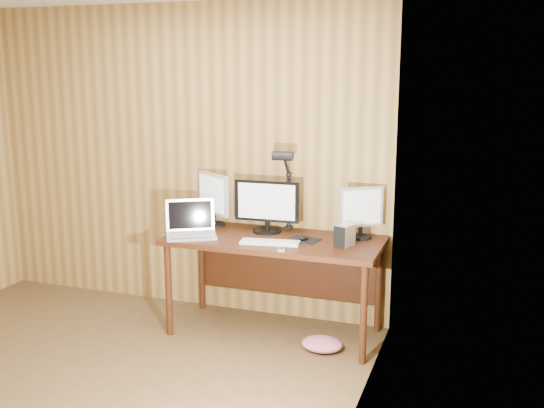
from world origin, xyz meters
The scene contains 14 objects.
room_shell centered at (0.00, 0.00, 1.25)m, with size 4.00×4.00×4.00m.
desk centered at (0.93, 1.70, 0.63)m, with size 1.60×0.70×0.75m.
monitor_center centered at (0.82, 1.79, 0.96)m, with size 0.51×0.22×0.40m.
monitor_left centered at (0.35, 1.83, 0.98)m, with size 0.33×0.23×0.42m.
monitor_right centered at (1.54, 1.84, 0.96)m, with size 0.29×0.23×0.39m.
laptop centered at (0.31, 1.51, 0.82)m, with size 0.46×0.43×0.26m.
keyboard centered at (0.95, 1.48, 0.76)m, with size 0.44×0.19×0.02m.
mousepad centered at (1.15, 1.65, 0.75)m, with size 0.23×0.18×0.00m, color black.
mouse centered at (1.15, 1.65, 0.77)m, with size 0.07×0.11×0.04m, color black.
hard_drive centered at (1.47, 1.59, 0.83)m, with size 0.14×0.17×0.16m.
phone centered at (1.08, 1.35, 0.76)m, with size 0.07×0.11×0.01m.
speaker centered at (1.49, 1.72, 0.82)m, with size 0.06×0.06×0.13m, color black.
desk_lamp centered at (0.94, 1.85, 1.17)m, with size 0.15×0.22×0.67m.
fabric_pile centered at (1.36, 1.45, 0.05)m, with size 0.30×0.24×0.09m, color #CB627C, non-canonical shape.
Camera 1 is at (2.41, -2.69, 1.99)m, focal length 42.00 mm.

